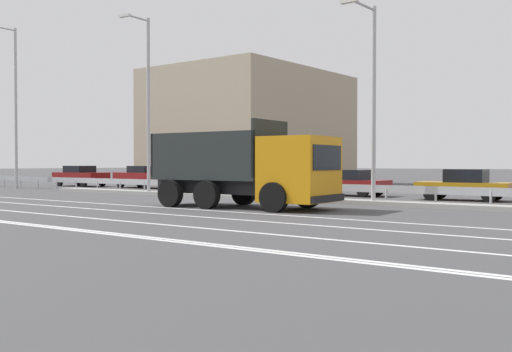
# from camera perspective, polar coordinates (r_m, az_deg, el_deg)

# --- Properties ---
(ground_plane) EXTENTS (320.00, 320.00, 0.00)m
(ground_plane) POSITION_cam_1_polar(r_m,az_deg,el_deg) (26.42, -6.00, -2.45)
(ground_plane) COLOR #424244
(lane_strip_0) EXTENTS (48.98, 0.16, 0.01)m
(lane_strip_0) POSITION_cam_1_polar(r_m,az_deg,el_deg) (21.41, -4.46, -3.29)
(lane_strip_0) COLOR silver
(lane_strip_0) RESTS_ON ground_plane
(lane_strip_1) EXTENTS (48.98, 0.16, 0.01)m
(lane_strip_1) POSITION_cam_1_polar(r_m,az_deg,el_deg) (19.94, -8.40, -3.64)
(lane_strip_1) COLOR silver
(lane_strip_1) RESTS_ON ground_plane
(lane_strip_2) EXTENTS (48.98, 0.16, 0.01)m
(lane_strip_2) POSITION_cam_1_polar(r_m,az_deg,el_deg) (18.37, -13.73, -4.07)
(lane_strip_2) COLOR silver
(lane_strip_2) RESTS_ON ground_plane
(lane_strip_3) EXTENTS (48.98, 0.16, 0.01)m
(lane_strip_3) POSITION_cam_1_polar(r_m,az_deg,el_deg) (17.12, -19.33, -4.49)
(lane_strip_3) COLOR silver
(lane_strip_3) RESTS_ON ground_plane
(lane_strip_4) EXTENTS (48.98, 0.16, 0.01)m
(lane_strip_4) POSITION_cam_1_polar(r_m,az_deg,el_deg) (17.00, -19.95, -4.54)
(lane_strip_4) COLOR silver
(lane_strip_4) RESTS_ON ground_plane
(median_island) EXTENTS (26.94, 1.10, 0.18)m
(median_island) POSITION_cam_1_polar(r_m,az_deg,el_deg) (28.63, -1.93, -1.98)
(median_island) COLOR gray
(median_island) RESTS_ON ground_plane
(median_guardrail) EXTENTS (48.98, 0.09, 0.78)m
(median_guardrail) POSITION_cam_1_polar(r_m,az_deg,el_deg) (29.27, -0.87, -0.97)
(median_guardrail) COLOR #9EA0A5
(median_guardrail) RESTS_ON ground_plane
(dump_truck) EXTENTS (7.47, 3.16, 3.28)m
(dump_truck) POSITION_cam_1_polar(r_m,az_deg,el_deg) (22.14, 0.80, 0.25)
(dump_truck) COLOR orange
(dump_truck) RESTS_ON ground_plane
(median_road_sign) EXTENTS (0.72, 0.16, 2.59)m
(median_road_sign) POSITION_cam_1_polar(r_m,az_deg,el_deg) (28.20, -0.96, 0.55)
(median_road_sign) COLOR white
(median_road_sign) RESTS_ON ground_plane
(street_lamp_0) EXTENTS (0.70, 2.01, 10.69)m
(street_lamp_0) POSITION_cam_1_polar(r_m,az_deg,el_deg) (43.25, -22.05, 6.61)
(street_lamp_0) COLOR #ADADB2
(street_lamp_0) RESTS_ON ground_plane
(street_lamp_1) EXTENTS (0.71, 1.91, 9.42)m
(street_lamp_1) POSITION_cam_1_polar(r_m,az_deg,el_deg) (32.59, -10.37, 7.32)
(street_lamp_1) COLOR #ADADB2
(street_lamp_1) RESTS_ON ground_plane
(street_lamp_2) EXTENTS (0.70, 2.23, 8.02)m
(street_lamp_2) POSITION_cam_1_polar(r_m,az_deg,el_deg) (24.69, 10.95, 7.71)
(street_lamp_2) COLOR #ADADB2
(street_lamp_2) RESTS_ON ground_plane
(parked_car_0) EXTENTS (4.40, 2.10, 1.51)m
(parked_car_0) POSITION_cam_1_polar(r_m,az_deg,el_deg) (45.73, -16.37, 0.01)
(parked_car_0) COLOR maroon
(parked_car_0) RESTS_ON ground_plane
(parked_car_1) EXTENTS (4.37, 1.99, 1.51)m
(parked_car_1) POSITION_cam_1_polar(r_m,az_deg,el_deg) (41.49, -10.69, -0.07)
(parked_car_1) COLOR maroon
(parked_car_1) RESTS_ON ground_plane
(parked_car_2) EXTENTS (4.85, 1.97, 1.58)m
(parked_car_2) POSITION_cam_1_polar(r_m,az_deg,el_deg) (37.48, -4.91, -0.16)
(parked_car_2) COLOR gray
(parked_car_2) RESTS_ON ground_plane
(parked_car_3) EXTENTS (4.48, 2.19, 1.51)m
(parked_car_3) POSITION_cam_1_polar(r_m,az_deg,el_deg) (33.85, 1.48, -0.34)
(parked_car_3) COLOR #B27A14
(parked_car_3) RESTS_ON ground_plane
(parked_car_4) EXTENTS (4.15, 1.94, 1.35)m
(parked_car_4) POSITION_cam_1_polar(r_m,az_deg,el_deg) (31.39, 8.81, -0.63)
(parked_car_4) COLOR maroon
(parked_car_4) RESTS_ON ground_plane
(parked_car_5) EXTENTS (4.19, 2.09, 1.42)m
(parked_car_5) POSITION_cam_1_polar(r_m,az_deg,el_deg) (28.66, 19.21, -0.81)
(parked_car_5) COLOR #B27A14
(parked_car_5) RESTS_ON ground_plane
(background_building_0) EXTENTS (11.37, 14.61, 8.87)m
(background_building_0) POSITION_cam_1_polar(r_m,az_deg,el_deg) (48.22, -0.49, 4.49)
(background_building_0) COLOR tan
(background_building_0) RESTS_ON ground_plane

